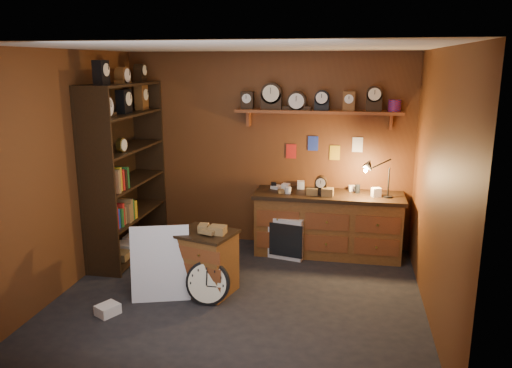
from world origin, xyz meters
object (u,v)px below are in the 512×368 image
object	(u,v)px
big_round_clock	(208,283)
workbench	(328,221)
shelving_unit	(123,164)
low_cabinet	(206,259)

from	to	relation	value
big_round_clock	workbench	bearing A→B (deg)	55.01
shelving_unit	workbench	size ratio (longest dim) A/B	1.30
shelving_unit	low_cabinet	world-z (taller)	shelving_unit
workbench	big_round_clock	distance (m)	2.10
low_cabinet	workbench	bearing A→B (deg)	64.34
shelving_unit	workbench	distance (m)	2.84
workbench	low_cabinet	xyz separation A→B (m)	(-1.29, -1.44, -0.08)
shelving_unit	low_cabinet	distance (m)	1.89
shelving_unit	big_round_clock	bearing A→B (deg)	-39.26
low_cabinet	big_round_clock	world-z (taller)	low_cabinet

